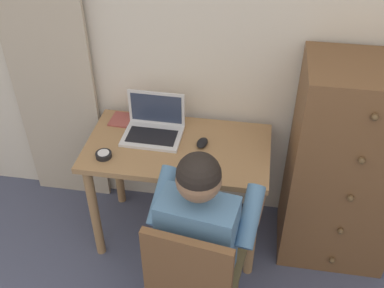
{
  "coord_description": "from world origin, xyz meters",
  "views": [
    {
      "loc": [
        -0.07,
        -0.19,
        2.36
      ],
      "look_at": [
        -0.38,
        1.74,
        0.85
      ],
      "focal_mm": 42.59,
      "sensor_mm": 36.0,
      "label": 1
    }
  ],
  "objects_px": {
    "desk": "(178,162)",
    "chair": "(194,276)",
    "laptop": "(154,126)",
    "person_seated": "(205,224)",
    "computer_mouse": "(202,143)",
    "notebook_pad": "(128,120)",
    "desk_clock": "(104,155)",
    "dresser": "(346,168)"
  },
  "relations": [
    {
      "from": "desk",
      "to": "chair",
      "type": "relative_size",
      "value": 1.22
    },
    {
      "from": "desk",
      "to": "laptop",
      "type": "distance_m",
      "value": 0.26
    },
    {
      "from": "chair",
      "to": "laptop",
      "type": "bearing_deg",
      "value": 115.36
    },
    {
      "from": "person_seated",
      "to": "computer_mouse",
      "type": "relative_size",
      "value": 11.84
    },
    {
      "from": "computer_mouse",
      "to": "notebook_pad",
      "type": "relative_size",
      "value": 0.48
    },
    {
      "from": "chair",
      "to": "desk_clock",
      "type": "bearing_deg",
      "value": 139.41
    },
    {
      "from": "dresser",
      "to": "person_seated",
      "type": "relative_size",
      "value": 1.1
    },
    {
      "from": "desk",
      "to": "person_seated",
      "type": "relative_size",
      "value": 0.9
    },
    {
      "from": "laptop",
      "to": "computer_mouse",
      "type": "xyz_separation_m",
      "value": [
        0.3,
        -0.07,
        -0.04
      ]
    },
    {
      "from": "person_seated",
      "to": "laptop",
      "type": "xyz_separation_m",
      "value": [
        -0.39,
        0.58,
        0.13
      ]
    },
    {
      "from": "dresser",
      "to": "laptop",
      "type": "relative_size",
      "value": 3.79
    },
    {
      "from": "dresser",
      "to": "desk_clock",
      "type": "bearing_deg",
      "value": -170.1
    },
    {
      "from": "dresser",
      "to": "notebook_pad",
      "type": "relative_size",
      "value": 6.22
    },
    {
      "from": "computer_mouse",
      "to": "notebook_pad",
      "type": "distance_m",
      "value": 0.52
    },
    {
      "from": "chair",
      "to": "computer_mouse",
      "type": "distance_m",
      "value": 0.76
    },
    {
      "from": "chair",
      "to": "computer_mouse",
      "type": "height_order",
      "value": "chair"
    },
    {
      "from": "desk",
      "to": "notebook_pad",
      "type": "height_order",
      "value": "notebook_pad"
    },
    {
      "from": "dresser",
      "to": "laptop",
      "type": "xyz_separation_m",
      "value": [
        -1.13,
        0.02,
        0.15
      ]
    },
    {
      "from": "computer_mouse",
      "to": "desk_clock",
      "type": "height_order",
      "value": "computer_mouse"
    },
    {
      "from": "person_seated",
      "to": "laptop",
      "type": "height_order",
      "value": "person_seated"
    },
    {
      "from": "laptop",
      "to": "desk_clock",
      "type": "height_order",
      "value": "laptop"
    },
    {
      "from": "dresser",
      "to": "desk_clock",
      "type": "xyz_separation_m",
      "value": [
        -1.35,
        -0.24,
        0.11
      ]
    },
    {
      "from": "dresser",
      "to": "person_seated",
      "type": "xyz_separation_m",
      "value": [
        -0.74,
        -0.56,
        0.01
      ]
    },
    {
      "from": "desk_clock",
      "to": "laptop",
      "type": "bearing_deg",
      "value": 48.75
    },
    {
      "from": "desk",
      "to": "desk_clock",
      "type": "relative_size",
      "value": 11.79
    },
    {
      "from": "desk",
      "to": "laptop",
      "type": "relative_size",
      "value": 3.08
    },
    {
      "from": "desk_clock",
      "to": "desk",
      "type": "bearing_deg",
      "value": 23.4
    },
    {
      "from": "desk",
      "to": "laptop",
      "type": "bearing_deg",
      "value": 150.12
    },
    {
      "from": "person_seated",
      "to": "notebook_pad",
      "type": "bearing_deg",
      "value": 130.18
    },
    {
      "from": "desk",
      "to": "desk_clock",
      "type": "distance_m",
      "value": 0.44
    },
    {
      "from": "desk",
      "to": "dresser",
      "type": "bearing_deg",
      "value": 4.07
    },
    {
      "from": "dresser",
      "to": "desk",
      "type": "bearing_deg",
      "value": -175.93
    },
    {
      "from": "laptop",
      "to": "notebook_pad",
      "type": "height_order",
      "value": "laptop"
    },
    {
      "from": "desk",
      "to": "dresser",
      "type": "distance_m",
      "value": 0.97
    },
    {
      "from": "dresser",
      "to": "computer_mouse",
      "type": "bearing_deg",
      "value": -177.08
    },
    {
      "from": "chair",
      "to": "person_seated",
      "type": "relative_size",
      "value": 0.73
    },
    {
      "from": "dresser",
      "to": "notebook_pad",
      "type": "height_order",
      "value": "dresser"
    },
    {
      "from": "dresser",
      "to": "chair",
      "type": "distance_m",
      "value": 1.08
    },
    {
      "from": "computer_mouse",
      "to": "desk_clock",
      "type": "distance_m",
      "value": 0.56
    },
    {
      "from": "dresser",
      "to": "chair",
      "type": "relative_size",
      "value": 1.51
    },
    {
      "from": "dresser",
      "to": "chair",
      "type": "height_order",
      "value": "dresser"
    },
    {
      "from": "desk_clock",
      "to": "computer_mouse",
      "type": "bearing_deg",
      "value": 20.25
    }
  ]
}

